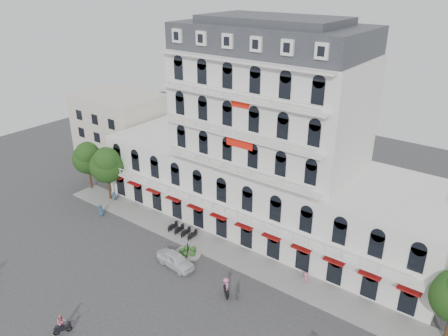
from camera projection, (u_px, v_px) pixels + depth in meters
ground at (171, 292)px, 44.91m from camera, size 120.00×120.00×0.00m
sidewalk at (224, 251)px, 51.44m from camera, size 53.00×4.00×0.16m
main_building at (268, 151)px, 53.96m from camera, size 45.00×15.00×25.80m
flank_building_west at (121, 129)px, 73.54m from camera, size 14.00×10.00×12.00m
traffic_island at (188, 253)px, 50.83m from camera, size 3.20×3.20×1.60m
parked_scooter_row at (183, 235)px, 54.82m from camera, size 4.40×1.80×1.10m
tree_west_outer at (87, 157)px, 64.27m from camera, size 4.50×4.48×7.76m
tree_west_inner at (107, 164)px, 61.02m from camera, size 4.76×4.76×8.25m
parked_car at (175, 260)px, 48.65m from camera, size 4.99×2.36×1.65m
rider_southwest at (62, 324)px, 39.41m from camera, size 1.01×1.56×2.14m
rider_center at (226, 286)px, 44.03m from camera, size 1.32×1.30×2.15m
pedestrian_left at (101, 210)px, 58.83m from camera, size 0.88×0.65×1.66m
pedestrian_mid at (237, 293)px, 43.68m from camera, size 0.98×0.73×1.54m
pedestrian_right at (306, 278)px, 45.80m from camera, size 1.08×1.07×1.49m
pedestrian_far at (115, 197)px, 62.52m from camera, size 0.62×0.67×1.54m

